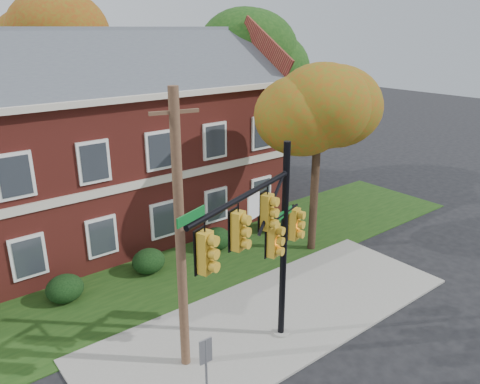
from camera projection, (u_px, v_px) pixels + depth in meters
ground at (296, 330)px, 15.96m from camera, size 120.00×120.00×0.00m
sidewalk at (276, 316)px, 16.69m from camera, size 14.00×5.00×0.08m
grass_strip at (198, 264)px, 20.38m from camera, size 30.00×6.00×0.04m
apartment_building at (89, 135)px, 21.95m from camera, size 18.80×8.80×9.74m
hedge_left at (65, 289)px, 17.50m from camera, size 1.40×1.26×1.05m
hedge_center at (149, 261)px, 19.56m from camera, size 1.40×1.26×1.05m
hedge_right at (216, 239)px, 21.61m from camera, size 1.40×1.26×1.05m
hedge_far_right at (272, 220)px, 23.66m from camera, size 1.40×1.26×1.05m
tree_near_right at (325, 105)px, 19.65m from camera, size 4.50×4.25×8.58m
tree_right_rear at (260, 56)px, 28.17m from camera, size 6.30×5.95×10.62m
tree_far_rear at (53, 44)px, 27.23m from camera, size 6.84×6.46×11.52m
traffic_signal at (266, 236)px, 13.36m from camera, size 5.68×2.15×6.67m
utility_pole at (180, 238)px, 12.94m from camera, size 1.30×0.39×8.41m
sign_post at (206, 366)px, 11.82m from camera, size 0.36×0.07×2.49m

